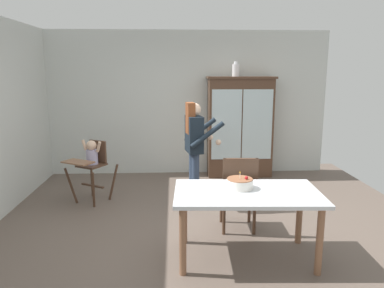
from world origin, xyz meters
The scene contains 9 objects.
ground_plane centered at (0.00, 0.00, 0.00)m, with size 6.24×6.24×0.00m, color #66564C.
wall_back centered at (0.00, 2.63, 1.35)m, with size 5.32×0.06×2.70m, color silver.
china_cabinet centered at (0.97, 2.37, 0.94)m, with size 1.24×0.48×1.86m.
ceramic_vase centered at (0.87, 2.37, 1.98)m, with size 0.13×0.13×0.27m.
high_chair_with_toddler centered at (-1.50, 1.04, 0.65)m, with size 0.79×0.84×0.95m.
adult_person centered at (0.03, 0.77, 0.97)m, with size 0.57×0.55×1.53m.
dining_table centered at (0.49, -0.78, 0.64)m, with size 1.55×0.94×0.74m.
birthday_cake centered at (0.43, -0.67, 0.79)m, with size 0.28×0.28×0.19m.
dining_chair_far_side centered at (0.52, -0.13, 0.56)m, with size 0.46×0.46×0.96m.
Camera 1 is at (-0.27, -4.39, 1.98)m, focal length 34.44 mm.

